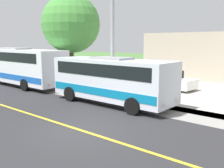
{
  "coord_description": "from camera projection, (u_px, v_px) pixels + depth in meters",
  "views": [
    {
      "loc": [
        7.1,
        7.73,
        3.69
      ],
      "look_at": [
        -3.5,
        -1.26,
        1.4
      ],
      "focal_mm": 41.7,
      "sensor_mm": 36.0,
      "label": 1
    }
  ],
  "objects": [
    {
      "name": "shuttle_bus_front",
      "position": [
        112.0,
        78.0,
        15.36
      ],
      "size": [
        2.62,
        7.86,
        2.77
      ],
      "color": "silver",
      "rests_on": "ground"
    },
    {
      "name": "street_light_pole",
      "position": [
        111.0,
        36.0,
        15.49
      ],
      "size": [
        1.97,
        0.24,
        7.15
      ],
      "color": "#9E9EA3",
      "rests_on": "ground"
    },
    {
      "name": "tree_curbside",
      "position": [
        71.0,
        24.0,
        21.37
      ],
      "size": [
        4.8,
        4.8,
        7.51
      ],
      "color": "brown",
      "rests_on": "ground"
    },
    {
      "name": "sidewalk",
      "position": [
        148.0,
        107.0,
        14.79
      ],
      "size": [
        2.4,
        100.0,
        0.01
      ],
      "primitive_type": "cube",
      "color": "gray",
      "rests_on": "ground"
    },
    {
      "name": "road_surface",
      "position": [
        81.0,
        130.0,
        10.88
      ],
      "size": [
        8.0,
        100.0,
        0.01
      ],
      "primitive_type": "cube",
      "color": "#28282B",
      "rests_on": "ground"
    },
    {
      "name": "transit_bus_rear",
      "position": [
        13.0,
        64.0,
        22.57
      ],
      "size": [
        2.74,
        12.09,
        3.14
      ],
      "color": "white",
      "rests_on": "ground"
    },
    {
      "name": "parked_car_near",
      "position": [
        167.0,
        80.0,
        20.43
      ],
      "size": [
        2.28,
        4.53,
        1.45
      ],
      "color": "white",
      "rests_on": "ground"
    },
    {
      "name": "road_centre_line",
      "position": [
        81.0,
        130.0,
        10.88
      ],
      "size": [
        0.16,
        100.0,
        0.0
      ],
      "primitive_type": "cube",
      "color": "gold",
      "rests_on": "ground"
    },
    {
      "name": "ground_plane",
      "position": [
        81.0,
        130.0,
        10.88
      ],
      "size": [
        120.0,
        120.0,
        0.0
      ],
      "primitive_type": "plane",
      "color": "#477238"
    }
  ]
}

